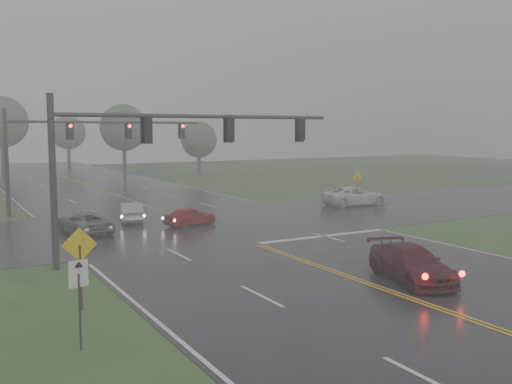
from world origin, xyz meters
TOP-DOWN VIEW (x-y plane):
  - ground at (0.00, 0.00)m, footprint 180.00×180.00m
  - main_road at (0.00, 20.00)m, footprint 18.00×160.00m
  - cross_street at (0.00, 22.00)m, footprint 120.00×14.00m
  - stop_bar at (4.50, 14.40)m, footprint 8.50×0.50m
  - sedan_maroon at (1.80, 4.89)m, footprint 3.12×5.13m
  - sedan_red at (-0.65, 21.61)m, footprint 3.66×2.13m
  - sedan_silver at (-3.42, 24.91)m, footprint 2.24×4.08m
  - car_grey at (-7.10, 22.08)m, footprint 2.65×4.82m
  - pickup_white at (14.70, 24.05)m, footprint 5.58×2.98m
  - signal_gantry_near at (-5.76, 13.93)m, footprint 14.32×0.33m
  - signal_gantry_far at (-5.62, 31.16)m, footprint 14.60×0.38m
  - sign_diamond_west at (-10.53, 7.68)m, footprint 1.17×0.13m
  - sign_arrow_white at (-11.35, 4.10)m, footprint 0.55×0.17m
  - sign_diamond_east at (15.20, 24.42)m, footprint 1.18×0.22m
  - tree_ne_a at (8.97, 67.69)m, footprint 6.59×6.59m
  - tree_n_mid at (-5.79, 77.71)m, footprint 7.42×7.42m
  - tree_e_near at (16.85, 59.54)m, footprint 4.88×4.88m
  - tree_n_far at (5.65, 88.83)m, footprint 5.80×5.80m

SIDE VIEW (x-z plane):
  - ground at x=0.00m, z-range 0.00..0.00m
  - main_road at x=0.00m, z-range -0.01..0.01m
  - cross_street at x=0.00m, z-range -0.01..0.01m
  - stop_bar at x=4.50m, z-range 0.00..0.00m
  - sedan_maroon at x=1.80m, z-range -0.70..0.70m
  - sedan_red at x=-0.65m, z-range -0.58..0.58m
  - sedan_silver at x=-3.42m, z-range -0.64..0.64m
  - car_grey at x=-7.10m, z-range -0.64..0.64m
  - pickup_white at x=14.70m, z-range -0.74..0.74m
  - sign_arrow_white at x=-11.35m, z-range 0.50..3.01m
  - sign_diamond_west at x=-10.53m, z-range 0.49..3.30m
  - sign_diamond_east at x=15.20m, z-range 0.50..3.35m
  - tree_e_near at x=16.85m, z-range 1.12..8.29m
  - signal_gantry_far at x=-5.62m, z-range 1.56..9.05m
  - signal_gantry_near at x=-5.76m, z-range 1.55..9.13m
  - tree_n_far at x=5.65m, z-range 1.34..9.86m
  - tree_ne_a at x=8.97m, z-range 1.53..11.20m
  - tree_n_mid at x=-5.79m, z-range 1.72..12.61m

